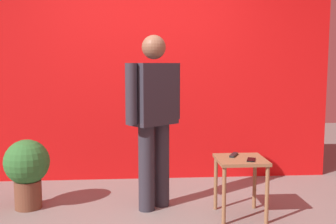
{
  "coord_description": "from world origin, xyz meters",
  "views": [
    {
      "loc": [
        -0.07,
        -3.31,
        1.42
      ],
      "look_at": [
        0.21,
        0.55,
        0.96
      ],
      "focal_mm": 43.24,
      "sensor_mm": 36.0,
      "label": 1
    }
  ],
  "objects": [
    {
      "name": "tv_remote",
      "position": [
        0.82,
        0.37,
        0.56
      ],
      "size": [
        0.12,
        0.17,
        0.02
      ],
      "primitive_type": "cube",
      "rotation": [
        0.0,
        0.0,
        -0.47
      ],
      "color": "black",
      "rests_on": "side_table"
    },
    {
      "name": "cell_phone",
      "position": [
        0.94,
        0.2,
        0.56
      ],
      "size": [
        0.11,
        0.16,
        0.01
      ],
      "primitive_type": "cube",
      "rotation": [
        0.0,
        0.0,
        -0.34
      ],
      "color": "black",
      "rests_on": "side_table"
    },
    {
      "name": "standing_person",
      "position": [
        0.08,
        0.56,
        0.95
      ],
      "size": [
        0.59,
        0.51,
        1.69
      ],
      "color": "#2D2D38",
      "rests_on": "ground_plane"
    },
    {
      "name": "potted_plant",
      "position": [
        -1.17,
        0.64,
        0.41
      ],
      "size": [
        0.44,
        0.44,
        0.69
      ],
      "color": "brown",
      "rests_on": "ground_plane"
    },
    {
      "name": "side_table",
      "position": [
        0.87,
        0.28,
        0.45
      ],
      "size": [
        0.45,
        0.45,
        0.55
      ],
      "color": "olive",
      "rests_on": "ground_plane"
    },
    {
      "name": "back_wall_red",
      "position": [
        0.0,
        1.65,
        1.35
      ],
      "size": [
        4.57,
        0.12,
        2.69
      ],
      "primitive_type": "cube",
      "color": "red",
      "rests_on": "ground_plane"
    }
  ]
}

